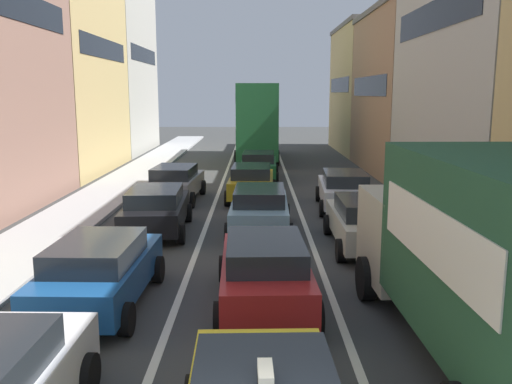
{
  "coord_description": "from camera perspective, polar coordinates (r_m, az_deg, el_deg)",
  "views": [
    {
      "loc": [
        0.01,
        -3.81,
        4.48
      ],
      "look_at": [
        0.0,
        12.0,
        1.6
      ],
      "focal_mm": 38.04,
      "sensor_mm": 36.0,
      "label": 1
    }
  ],
  "objects": [
    {
      "name": "sedan_left_lane_third",
      "position": [
        17.88,
        -10.43,
        -1.74
      ],
      "size": [
        2.22,
        4.38,
        1.49
      ],
      "rotation": [
        0.0,
        0.0,
        1.62
      ],
      "color": "black",
      "rests_on": "ground"
    },
    {
      "name": "lane_stripe_left",
      "position": [
        24.29,
        -4.0,
        -0.31
      ],
      "size": [
        0.16,
        60.0,
        0.01
      ],
      "primitive_type": "cube",
      "color": "silver",
      "rests_on": "ground"
    },
    {
      "name": "wagon_right_lane_far",
      "position": [
        21.46,
        9.3,
        0.31
      ],
      "size": [
        2.28,
        4.4,
        1.49
      ],
      "rotation": [
        0.0,
        0.0,
        1.51
      ],
      "color": "silver",
      "rests_on": "ground"
    },
    {
      "name": "building_row_right",
      "position": [
        26.77,
        22.2,
        11.73
      ],
      "size": [
        7.2,
        43.9,
        13.42
      ],
      "rotation": [
        0.0,
        0.0,
        -1.57
      ],
      "color": "tan",
      "rests_on": "ground"
    },
    {
      "name": "sedan_centre_lane_second",
      "position": [
        11.63,
        0.97,
        -8.15
      ],
      "size": [
        2.17,
        4.35,
        1.49
      ],
      "rotation": [
        0.0,
        0.0,
        1.6
      ],
      "color": "#A51E1E",
      "rests_on": "ground"
    },
    {
      "name": "wagon_left_lane_second",
      "position": [
        12.04,
        -16.1,
        -7.91
      ],
      "size": [
        2.15,
        4.34,
        1.49
      ],
      "rotation": [
        0.0,
        0.0,
        1.55
      ],
      "color": "#194C8C",
      "rests_on": "ground"
    },
    {
      "name": "hatchback_centre_lane_third",
      "position": [
        17.66,
        0.41,
        -1.71
      ],
      "size": [
        2.14,
        4.34,
        1.49
      ],
      "rotation": [
        0.0,
        0.0,
        1.55
      ],
      "color": "#759EB7",
      "rests_on": "ground"
    },
    {
      "name": "bus_mid_queue_primary",
      "position": [
        36.86,
        0.05,
        7.77
      ],
      "size": [
        2.89,
        10.53,
        5.06
      ],
      "rotation": [
        0.0,
        0.0,
        1.58
      ],
      "color": "#1E6033",
      "rests_on": "ground"
    },
    {
      "name": "building_row_left",
      "position": [
        29.61,
        -24.58,
        13.17
      ],
      "size": [
        7.2,
        43.9,
        14.09
      ],
      "rotation": [
        0.0,
        0.0,
        1.57
      ],
      "color": "tan",
      "rests_on": "ground"
    },
    {
      "name": "lane_stripe_right",
      "position": [
        24.29,
        4.03,
        -0.32
      ],
      "size": [
        0.16,
        60.0,
        0.01
      ],
      "primitive_type": "cube",
      "color": "silver",
      "rests_on": "ground"
    },
    {
      "name": "sidewalk_left",
      "position": [
        25.13,
        -15.45,
        -0.16
      ],
      "size": [
        2.6,
        64.0,
        0.14
      ],
      "primitive_type": "cube",
      "color": "#ADADAD",
      "rests_on": "ground"
    },
    {
      "name": "removalist_box_truck",
      "position": [
        9.54,
        22.91,
        -5.76
      ],
      "size": [
        2.84,
        7.75,
        3.58
      ],
      "rotation": [
        0.0,
        0.0,
        1.59
      ],
      "color": "#B7B29E",
      "rests_on": "ground"
    },
    {
      "name": "sedan_centre_lane_fifth",
      "position": [
        28.27,
        0.32,
        2.84
      ],
      "size": [
        2.18,
        4.36,
        1.49
      ],
      "rotation": [
        0.0,
        0.0,
        1.54
      ],
      "color": "#19592D",
      "rests_on": "ground"
    },
    {
      "name": "coupe_centre_lane_fourth",
      "position": [
        23.06,
        -0.43,
        1.14
      ],
      "size": [
        2.17,
        4.36,
        1.49
      ],
      "rotation": [
        0.0,
        0.0,
        1.54
      ],
      "color": "#B29319",
      "rests_on": "ground"
    },
    {
      "name": "sedan_right_lane_behind_truck",
      "position": [
        16.2,
        11.48,
        -3.03
      ],
      "size": [
        2.1,
        4.32,
        1.49
      ],
      "rotation": [
        0.0,
        0.0,
        1.56
      ],
      "color": "beige",
      "rests_on": "ground"
    },
    {
      "name": "sedan_left_lane_fourth",
      "position": [
        23.07,
        -8.45,
        1.03
      ],
      "size": [
        2.26,
        4.39,
        1.49
      ],
      "rotation": [
        0.0,
        0.0,
        1.52
      ],
      "color": "gray",
      "rests_on": "ground"
    }
  ]
}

